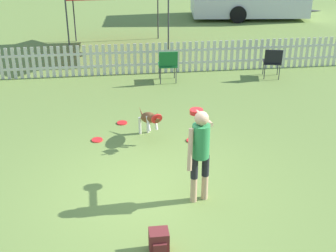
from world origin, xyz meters
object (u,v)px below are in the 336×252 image
frisbee_midfield (122,123)px  backpack_on_grass (159,241)px  folding_chair_center (273,60)px  folding_chair_green_right (168,63)px  frisbee_near_handler (192,140)px  leaping_dog (149,118)px  handler_person (200,145)px  frisbee_near_dog (97,140)px

frisbee_midfield → backpack_on_grass: (0.36, -4.32, 0.16)m
frisbee_midfield → folding_chair_center: (4.26, 2.46, 0.50)m
folding_chair_green_right → frisbee_near_handler: bearing=92.8°
leaping_dog → folding_chair_green_right: (0.81, 3.39, 0.05)m
frisbee_near_handler → folding_chair_green_right: (-0.05, 3.54, 0.53)m
backpack_on_grass → handler_person: bearing=56.9°
folding_chair_center → folding_chair_green_right: (-2.91, 0.04, 0.03)m
frisbee_near_handler → backpack_on_grass: bearing=-107.6°
frisbee_near_handler → folding_chair_center: (2.86, 3.50, 0.50)m
backpack_on_grass → frisbee_near_handler: bearing=72.4°
frisbee_near_dog → backpack_on_grass: 3.66m
folding_chair_green_right → frisbee_midfield: bearing=63.6°
frisbee_midfield → backpack_on_grass: 4.33m
handler_person → frisbee_near_handler: bearing=67.8°
folding_chair_center → frisbee_near_dog: bearing=47.0°
leaping_dog → frisbee_near_dog: 1.19m
handler_person → backpack_on_grass: size_ratio=4.69×
handler_person → frisbee_midfield: bearing=95.1°
folding_chair_center → folding_chair_green_right: 2.91m
handler_person → frisbee_near_dog: bearing=110.8°
frisbee_midfield → folding_chair_green_right: folding_chair_green_right is taller
frisbee_near_handler → frisbee_near_dog: same height
frisbee_near_handler → folding_chair_center: folding_chair_center is taller
handler_person → leaping_dog: 2.35m
frisbee_midfield → backpack_on_grass: backpack_on_grass is taller
leaping_dog → folding_chair_green_right: size_ratio=1.23×
frisbee_midfield → folding_chair_green_right: 2.89m
leaping_dog → frisbee_midfield: 1.15m
leaping_dog → folding_chair_center: folding_chair_center is taller
frisbee_near_dog → folding_chair_green_right: 3.82m
handler_person → folding_chair_green_right: (0.20, 5.59, -0.46)m
frisbee_near_dog → backpack_on_grass: bearing=-75.7°
handler_person → backpack_on_grass: handler_person is taller
frisbee_midfield → folding_chair_green_right: size_ratio=0.25×
backpack_on_grass → leaping_dog: bearing=87.0°
frisbee_near_dog → folding_chair_center: folding_chair_center is taller
folding_chair_green_right → backpack_on_grass: bearing=83.7°
handler_person → leaping_dog: (-0.62, 2.21, -0.50)m
handler_person → frisbee_near_dog: (-1.70, 2.33, -0.99)m
frisbee_near_handler → frisbee_near_dog: 1.96m
leaping_dog → frisbee_near_handler: 1.00m
handler_person → frisbee_near_dog: handler_person is taller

